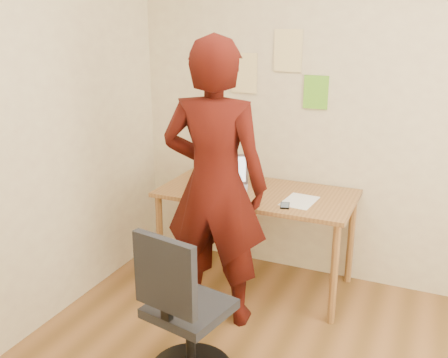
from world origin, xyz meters
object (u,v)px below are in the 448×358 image
at_px(laptop, 226,182).
at_px(person, 215,186).
at_px(phone, 285,206).
at_px(office_chair, 183,318).
at_px(desk, 256,203).

xyz_separation_m(laptop, person, (0.14, -0.49, 0.14)).
bearing_deg(phone, laptop, 145.56).
bearing_deg(phone, office_chair, -119.97).
relative_size(phone, office_chair, 0.14).
bearing_deg(office_chair, laptop, 113.45).
xyz_separation_m(laptop, phone, (0.51, -0.18, -0.05)).
distance_m(laptop, person, 0.53).
distance_m(phone, person, 0.52).
bearing_deg(desk, phone, -37.14).
relative_size(office_chair, person, 0.49).
bearing_deg(person, phone, -147.38).
bearing_deg(laptop, desk, -11.63).
distance_m(desk, person, 0.60).
distance_m(desk, office_chair, 1.20).
distance_m(laptop, phone, 0.55).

